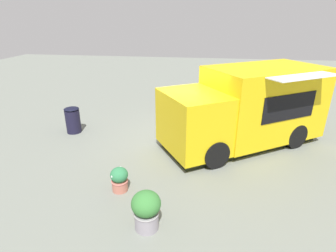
{
  "coord_description": "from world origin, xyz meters",
  "views": [
    {
      "loc": [
        -8.54,
        -0.65,
        3.99
      ],
      "look_at": [
        -1.11,
        0.46,
        0.9
      ],
      "focal_mm": 28.54,
      "sensor_mm": 36.0,
      "label": 1
    }
  ],
  "objects_px": {
    "food_truck": "(247,109)",
    "trash_bin": "(73,120)",
    "planter_flowering_near": "(146,209)",
    "planter_flowering_far": "(119,179)",
    "person_customer": "(200,97)"
  },
  "relations": [
    {
      "from": "trash_bin",
      "to": "food_truck",
      "type": "bearing_deg",
      "value": -89.84
    },
    {
      "from": "food_truck",
      "to": "planter_flowering_near",
      "type": "bearing_deg",
      "value": 151.61
    },
    {
      "from": "person_customer",
      "to": "trash_bin",
      "type": "xyz_separation_m",
      "value": [
        -4.08,
        4.46,
        0.12
      ]
    },
    {
      "from": "food_truck",
      "to": "trash_bin",
      "type": "height_order",
      "value": "food_truck"
    },
    {
      "from": "food_truck",
      "to": "person_customer",
      "type": "bearing_deg",
      "value": 22.03
    },
    {
      "from": "trash_bin",
      "to": "person_customer",
      "type": "bearing_deg",
      "value": -47.57
    },
    {
      "from": "food_truck",
      "to": "person_customer",
      "type": "relative_size",
      "value": 6.19
    },
    {
      "from": "trash_bin",
      "to": "planter_flowering_near",
      "type": "bearing_deg",
      "value": -139.37
    },
    {
      "from": "food_truck",
      "to": "trash_bin",
      "type": "xyz_separation_m",
      "value": [
        -0.02,
        6.11,
        -0.71
      ]
    },
    {
      "from": "person_customer",
      "to": "trash_bin",
      "type": "bearing_deg",
      "value": 132.43
    },
    {
      "from": "person_customer",
      "to": "planter_flowering_far",
      "type": "bearing_deg",
      "value": 167.19
    },
    {
      "from": "food_truck",
      "to": "trash_bin",
      "type": "distance_m",
      "value": 6.15
    },
    {
      "from": "food_truck",
      "to": "person_customer",
      "type": "xyz_separation_m",
      "value": [
        4.06,
        1.64,
        -0.83
      ]
    },
    {
      "from": "food_truck",
      "to": "person_customer",
      "type": "distance_m",
      "value": 4.46
    },
    {
      "from": "planter_flowering_near",
      "to": "planter_flowering_far",
      "type": "bearing_deg",
      "value": 39.19
    }
  ]
}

